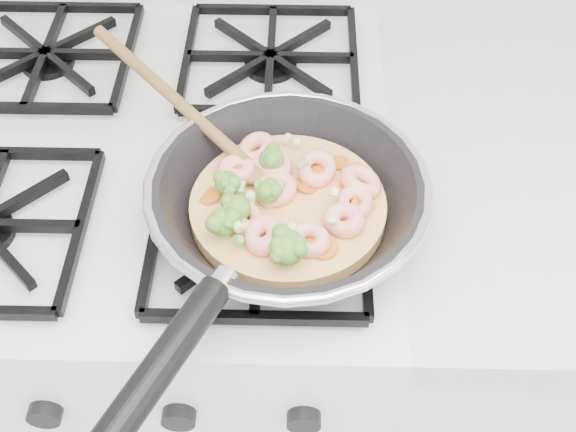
{
  "coord_description": "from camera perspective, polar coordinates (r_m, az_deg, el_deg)",
  "views": [
    {
      "loc": [
        0.19,
        1.05,
        1.51
      ],
      "look_at": [
        0.18,
        1.56,
        0.93
      ],
      "focal_mm": 45.94,
      "sensor_mm": 36.0,
      "label": 1
    }
  ],
  "objects": [
    {
      "name": "stove",
      "position": [
        1.25,
        -8.22,
        -9.24
      ],
      "size": [
        0.6,
        0.6,
        0.92
      ],
      "color": "white",
      "rests_on": "ground"
    },
    {
      "name": "skillet",
      "position": [
        0.75,
        -0.32,
        1.09
      ],
      "size": [
        0.38,
        0.51,
        0.09
      ],
      "rotation": [
        0.0,
        0.0,
        -0.43
      ],
      "color": "black",
      "rests_on": "stove"
    }
  ]
}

